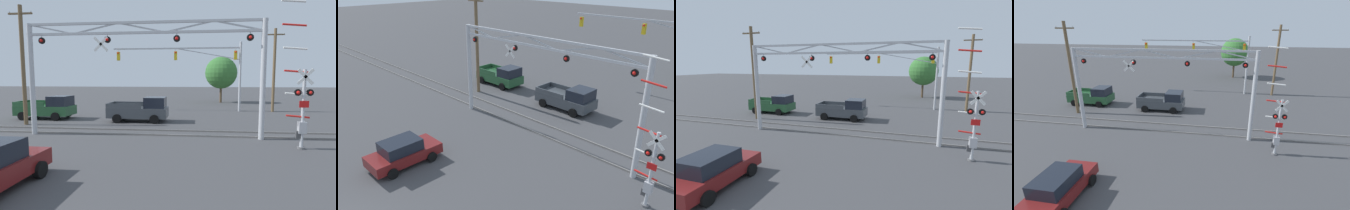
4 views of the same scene
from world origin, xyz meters
TOP-DOWN VIEW (x-y plane):
  - rail_track_near at (0.00, 13.59)m, footprint 80.00×0.08m
  - rail_track_far at (0.00, 15.02)m, footprint 80.00×0.08m
  - crossing_gantry at (-0.01, 13.30)m, footprint 13.83×0.31m
  - crossing_signal_mast at (8.12, 11.45)m, footprint 1.65×0.35m
  - traffic_signal_span at (3.97, 25.95)m, footprint 13.35×0.39m
  - pickup_truck_lead at (-1.14, 18.61)m, footprint 4.65×2.28m
  - pickup_truck_following at (-9.24, 19.12)m, footprint 4.58×2.28m
  - sedan_waiting at (-3.11, 5.34)m, footprint 2.06×4.02m
  - utility_pole_left at (-9.39, 16.32)m, footprint 1.80×0.28m
  - utility_pole_right at (10.89, 25.94)m, footprint 1.80×0.28m
  - background_tree_beyond_span at (6.56, 35.72)m, footprint 4.44×4.44m

SIDE VIEW (x-z plane):
  - rail_track_near at x=0.00m, z-range 0.00..0.10m
  - rail_track_far at x=0.00m, z-range 0.00..0.10m
  - sedan_waiting at x=-3.11m, z-range 0.00..1.52m
  - pickup_truck_following at x=-9.24m, z-range -0.06..1.89m
  - pickup_truck_lead at x=-1.14m, z-range -0.06..1.89m
  - crossing_signal_mast at x=8.12m, z-range -1.33..5.74m
  - background_tree_beyond_span at x=6.56m, z-range 0.96..7.35m
  - utility_pole_right at x=10.89m, z-range 0.14..8.48m
  - crossing_gantry at x=-0.01m, z-range 1.06..7.68m
  - utility_pole_left at x=-9.39m, z-range 0.14..8.74m
  - traffic_signal_span at x=3.97m, z-range 1.46..8.56m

